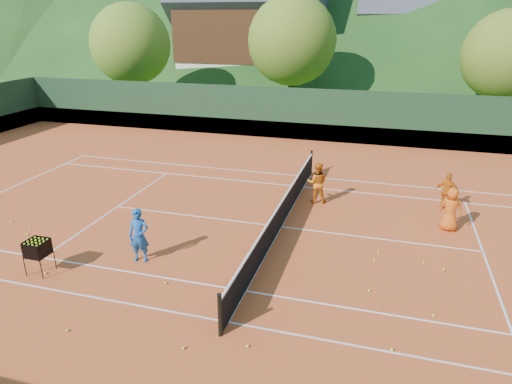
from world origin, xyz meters
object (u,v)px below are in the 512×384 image
(student_b, at_px, (447,192))
(student_c, at_px, (451,209))
(tennis_net, at_px, (281,213))
(student_a, at_px, (317,183))
(ball_hopper, at_px, (37,249))
(coach, at_px, (139,236))
(chalet_mid, at_px, (427,37))
(chalet_left, at_px, (252,30))

(student_b, xyz_separation_m, student_c, (-0.06, -1.86, 0.05))
(student_c, relative_size, tennis_net, 0.13)
(student_a, height_order, ball_hopper, student_a)
(coach, height_order, student_a, coach)
(chalet_mid, bearing_deg, student_c, -90.88)
(student_a, relative_size, chalet_left, 0.12)
(student_a, bearing_deg, chalet_mid, -108.49)
(coach, height_order, tennis_net, coach)
(student_b, bearing_deg, tennis_net, 42.28)
(student_a, bearing_deg, coach, 45.72)
(ball_hopper, relative_size, chalet_mid, 0.08)
(ball_hopper, xyz_separation_m, chalet_mid, (11.84, 38.82, 4.22))
(student_c, bearing_deg, student_a, -9.39)
(student_b, distance_m, chalet_mid, 31.09)
(chalet_left, height_order, chalet_mid, chalet_left)
(tennis_net, height_order, chalet_mid, chalet_mid)
(student_c, height_order, chalet_left, chalet_left)
(tennis_net, xyz_separation_m, chalet_mid, (6.00, 34.00, 4.47))
(coach, xyz_separation_m, chalet_left, (-6.55, 33.43, 4.80))
(coach, xyz_separation_m, chalet_mid, (9.45, 37.43, 4.15))
(student_a, xyz_separation_m, chalet_mid, (5.20, 31.40, 4.17))
(student_b, relative_size, ball_hopper, 1.43)
(ball_hopper, relative_size, chalet_left, 0.07)
(student_c, xyz_separation_m, chalet_left, (-15.50, 28.65, 4.86))
(student_c, bearing_deg, coach, 33.59)
(student_a, distance_m, ball_hopper, 9.95)
(coach, distance_m, ball_hopper, 2.76)
(tennis_net, xyz_separation_m, ball_hopper, (-5.84, -4.82, 0.25))
(student_b, distance_m, ball_hopper, 13.94)
(coach, xyz_separation_m, student_c, (8.95, 4.78, -0.06))
(student_a, bearing_deg, ball_hopper, 39.07)
(student_b, bearing_deg, student_a, 19.64)
(coach, bearing_deg, chalet_left, 91.81)
(student_c, bearing_deg, ball_hopper, 34.02)
(student_a, height_order, student_b, student_a)
(coach, bearing_deg, tennis_net, 35.57)
(student_a, distance_m, chalet_left, 29.85)
(student_b, bearing_deg, student_c, 100.34)
(ball_hopper, bearing_deg, student_b, 35.15)
(student_a, relative_size, tennis_net, 0.13)
(student_a, xyz_separation_m, student_c, (4.70, -1.25, -0.04))
(coach, xyz_separation_m, ball_hopper, (-2.39, -1.38, -0.08))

